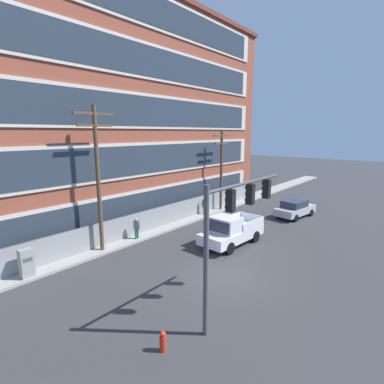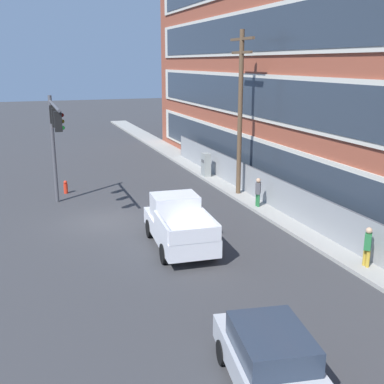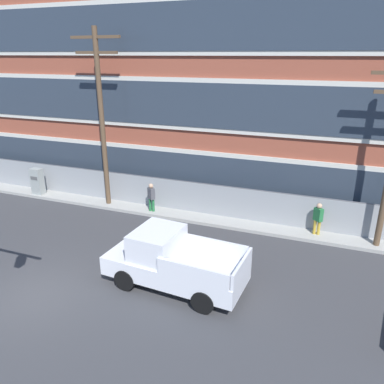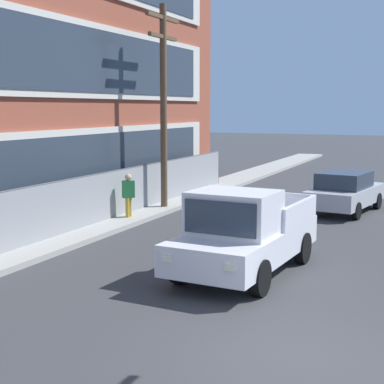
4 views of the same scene
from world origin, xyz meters
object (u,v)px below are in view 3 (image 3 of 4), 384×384
at_px(pedestrian_near_cabinet, 151,197).
at_px(pedestrian_by_fence, 318,218).
at_px(pickup_truck_white, 172,261).
at_px(utility_pole_near_corner, 101,113).
at_px(electrical_cabinet, 38,183).

height_order(pedestrian_near_cabinet, pedestrian_by_fence, same).
xyz_separation_m(pickup_truck_white, pedestrian_near_cabinet, (-3.61, 5.59, -0.00)).
distance_m(pickup_truck_white, pedestrian_near_cabinet, 6.66).
xyz_separation_m(utility_pole_near_corner, electrical_cabinet, (-4.70, -0.19, -4.29)).
relative_size(electrical_cabinet, pedestrian_by_fence, 1.01).
xyz_separation_m(utility_pole_near_corner, pedestrian_by_fence, (11.08, 0.10, -4.17)).
height_order(pickup_truck_white, pedestrian_near_cabinet, pickup_truck_white).
height_order(electrical_cabinet, pedestrian_by_fence, electrical_cabinet).
relative_size(electrical_cabinet, pedestrian_near_cabinet, 1.01).
bearing_deg(pedestrian_near_cabinet, utility_pole_near_corner, 176.86).
xyz_separation_m(pickup_truck_white, utility_pole_near_corner, (-6.38, 5.74, 4.17)).
bearing_deg(pickup_truck_white, pedestrian_near_cabinet, 122.87).
xyz_separation_m(pedestrian_near_cabinet, pedestrian_by_fence, (8.32, 0.25, 0.00)).
bearing_deg(electrical_cabinet, pedestrian_by_fence, 1.02).
relative_size(utility_pole_near_corner, electrical_cabinet, 5.41).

